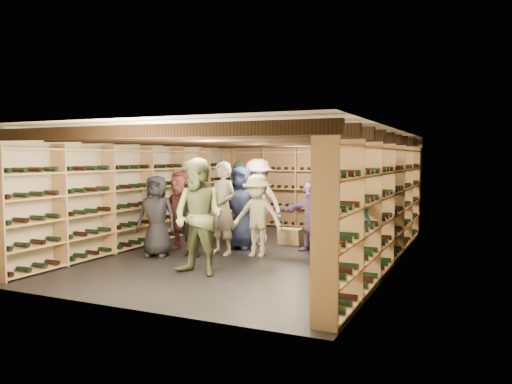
{
  "coord_description": "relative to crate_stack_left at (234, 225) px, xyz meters",
  "views": [
    {
      "loc": [
        4.12,
        -8.96,
        1.92
      ],
      "look_at": [
        -0.05,
        0.2,
        1.21
      ],
      "focal_mm": 35.0,
      "sensor_mm": 36.0,
      "label": 1
    }
  ],
  "objects": [
    {
      "name": "person_5",
      "position": [
        -0.4,
        -1.61,
        0.49
      ],
      "size": [
        1.59,
        0.71,
        1.65
      ],
      "primitive_type": "imported",
      "rotation": [
        0.0,
        0.0,
        -0.15
      ],
      "color": "brown",
      "rests_on": "ground"
    },
    {
      "name": "person_8",
      "position": [
        3.28,
        -0.53,
        0.45
      ],
      "size": [
        0.8,
        0.64,
        1.59
      ],
      "primitive_type": "imported",
      "rotation": [
        0.0,
        0.0,
        0.04
      ],
      "color": "#4A1D1A",
      "rests_on": "ground"
    },
    {
      "name": "person_7",
      "position": [
        0.58,
        -1.66,
        0.58
      ],
      "size": [
        0.76,
        0.6,
        1.83
      ],
      "primitive_type": "imported",
      "rotation": [
        0.0,
        0.0,
        -0.26
      ],
      "color": "gray",
      "rests_on": "ground"
    },
    {
      "name": "wine_rack_right",
      "position": [
        3.67,
        -1.3,
        0.74
      ],
      "size": [
        0.32,
        7.5,
        2.15
      ],
      "color": "#9F7D4D",
      "rests_on": "ground"
    },
    {
      "name": "person_1",
      "position": [
        0.15,
        -2.1,
        0.4
      ],
      "size": [
        0.61,
        0.47,
        1.48
      ],
      "primitive_type": "imported",
      "rotation": [
        0.0,
        0.0,
        -0.24
      ],
      "color": "black",
      "rests_on": "ground"
    },
    {
      "name": "person_3",
      "position": [
        1.28,
        -1.56,
        0.45
      ],
      "size": [
        1.07,
        0.67,
        1.58
      ],
      "primitive_type": "imported",
      "rotation": [
        0.0,
        0.0,
        0.08
      ],
      "color": "beige",
      "rests_on": "ground"
    },
    {
      "name": "person_4",
      "position": [
        3.28,
        -2.58,
        0.51
      ],
      "size": [
        1.08,
        0.76,
        1.7
      ],
      "primitive_type": "imported",
      "rotation": [
        0.0,
        0.0,
        -0.39
      ],
      "color": "teal",
      "rests_on": "ground"
    },
    {
      "name": "walls",
      "position": [
        1.1,
        -1.3,
        0.86
      ],
      "size": [
        5.52,
        8.02,
        2.4
      ],
      "color": "#B1A689",
      "rests_on": "ground"
    },
    {
      "name": "person_2",
      "position": [
        1.06,
        -3.35,
        0.61
      ],
      "size": [
        1.0,
        0.82,
        1.9
      ],
      "primitive_type": "imported",
      "rotation": [
        0.0,
        0.0,
        -0.11
      ],
      "color": "#55613B",
      "rests_on": "ground"
    },
    {
      "name": "crate_loose",
      "position": [
        2.69,
        1.52,
        -0.25
      ],
      "size": [
        0.57,
        0.46,
        0.17
      ],
      "primitive_type": "cube",
      "rotation": [
        0.0,
        0.0,
        -0.29
      ],
      "color": "tan",
      "rests_on": "ground"
    },
    {
      "name": "person_12",
      "position": [
        3.28,
        -1.08,
        0.61
      ],
      "size": [
        1.08,
        0.88,
        1.9
      ],
      "primitive_type": "imported",
      "rotation": [
        0.0,
        0.0,
        0.34
      ],
      "color": "#2D2E32",
      "rests_on": "ground"
    },
    {
      "name": "person_0",
      "position": [
        -0.47,
        -2.37,
        0.45
      ],
      "size": [
        0.87,
        0.68,
        1.57
      ],
      "primitive_type": "imported",
      "rotation": [
        0.0,
        0.0,
        0.25
      ],
      "color": "black",
      "rests_on": "ground"
    },
    {
      "name": "crate_stack_right",
      "position": [
        1.39,
        0.0,
        -0.17
      ],
      "size": [
        0.5,
        0.33,
        0.34
      ],
      "rotation": [
        0.0,
        0.0,
        -0.0
      ],
      "color": "tan",
      "rests_on": "ground"
    },
    {
      "name": "ground",
      "position": [
        1.1,
        -1.3,
        -0.34
      ],
      "size": [
        8.0,
        8.0,
        0.0
      ],
      "primitive_type": "plane",
      "color": "black",
      "rests_on": "ground"
    },
    {
      "name": "ceiling",
      "position": [
        1.1,
        -1.3,
        2.06
      ],
      "size": [
        5.5,
        8.0,
        0.01
      ],
      "primitive_type": "cube",
      "color": "beige",
      "rests_on": "walls"
    },
    {
      "name": "wine_rack_back",
      "position": [
        1.1,
        2.53,
        0.73
      ],
      "size": [
        4.7,
        0.3,
        2.15
      ],
      "color": "#9F7D4D",
      "rests_on": "ground"
    },
    {
      "name": "person_9",
      "position": [
        0.8,
        -0.44,
        0.6
      ],
      "size": [
        1.28,
        0.82,
        1.88
      ],
      "primitive_type": "imported",
      "rotation": [
        0.0,
        0.0,
        -0.11
      ],
      "color": "beige",
      "rests_on": "ground"
    },
    {
      "name": "person_10",
      "position": [
        0.27,
        -0.29,
        0.58
      ],
      "size": [
        1.1,
        0.52,
        1.84
      ],
      "primitive_type": "imported",
      "rotation": [
        0.0,
        0.0,
        -0.06
      ],
      "color": "#21442F",
      "rests_on": "ground"
    },
    {
      "name": "person_6",
      "position": [
        0.66,
        -0.98,
        0.52
      ],
      "size": [
        0.85,
        0.56,
        1.72
      ],
      "primitive_type": "imported",
      "rotation": [
        0.0,
        0.0,
        -0.02
      ],
      "color": "#1C2748",
      "rests_on": "ground"
    },
    {
      "name": "wine_rack_left",
      "position": [
        -1.47,
        -1.3,
        0.74
      ],
      "size": [
        0.32,
        7.5,
        2.15
      ],
      "color": "#9F7D4D",
      "rests_on": "ground"
    },
    {
      "name": "person_11",
      "position": [
        2.12,
        -0.65,
        0.42
      ],
      "size": [
        1.47,
        0.69,
        1.52
      ],
      "primitive_type": "imported",
      "rotation": [
        0.0,
        0.0,
        -0.18
      ],
      "color": "slate",
      "rests_on": "ground"
    },
    {
      "name": "crate_stack_left",
      "position": [
        0.0,
        0.0,
        0.0
      ],
      "size": [
        0.59,
        0.5,
        0.68
      ],
      "rotation": [
        0.0,
        0.0,
        -0.4
      ],
      "color": "tan",
      "rests_on": "ground"
    },
    {
      "name": "ceiling_joists",
      "position": [
        1.1,
        -1.3,
        1.92
      ],
      "size": [
        5.4,
        7.12,
        0.18
      ],
      "color": "black",
      "rests_on": "ground"
    }
  ]
}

